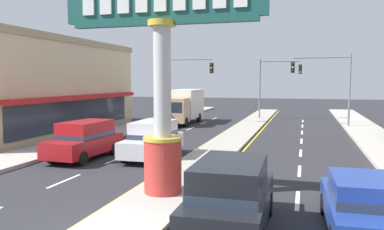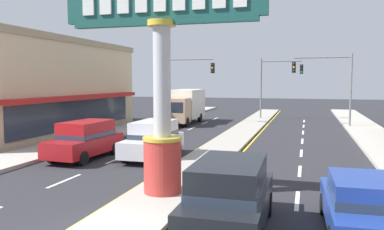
% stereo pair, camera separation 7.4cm
% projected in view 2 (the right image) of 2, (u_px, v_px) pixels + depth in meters
% --- Properties ---
extents(median_strip, '(2.31, 52.00, 0.14)m').
position_uv_depth(median_strip, '(235.00, 137.00, 26.70)').
color(median_strip, '#A39E93').
rests_on(median_strip, ground).
extents(sidewalk_left, '(2.87, 60.00, 0.18)m').
position_uv_depth(sidewalk_left, '(101.00, 136.00, 27.40)').
color(sidewalk_left, '#ADA89E').
rests_on(sidewalk_left, ground).
extents(lane_markings, '(9.05, 52.00, 0.01)m').
position_uv_depth(lane_markings, '(231.00, 141.00, 25.41)').
color(lane_markings, silver).
rests_on(lane_markings, ground).
extents(district_sign, '(6.98, 1.35, 7.11)m').
position_uv_depth(district_sign, '(162.00, 89.00, 13.02)').
color(district_sign, '#B7332D').
rests_on(district_sign, median_strip).
extents(storefront_left, '(9.94, 18.49, 7.07)m').
position_uv_depth(storefront_left, '(28.00, 86.00, 29.60)').
color(storefront_left, beige).
rests_on(storefront_left, ground).
extents(traffic_light_left_side, '(4.86, 0.46, 6.20)m').
position_uv_depth(traffic_light_left_side, '(183.00, 78.00, 35.90)').
color(traffic_light_left_side, slate).
rests_on(traffic_light_left_side, ground).
extents(traffic_light_right_side, '(4.86, 0.46, 6.20)m').
position_uv_depth(traffic_light_right_side, '(329.00, 77.00, 32.53)').
color(traffic_light_right_side, slate).
rests_on(traffic_light_right_side, ground).
extents(traffic_light_median_far, '(4.20, 0.46, 6.20)m').
position_uv_depth(traffic_light_median_far, '(276.00, 78.00, 39.13)').
color(traffic_light_median_far, slate).
rests_on(traffic_light_median_far, ground).
extents(suv_near_right_lane, '(2.01, 4.62, 1.90)m').
position_uv_depth(suv_near_right_lane, '(153.00, 139.00, 19.83)').
color(suv_near_right_lane, silver).
rests_on(suv_near_right_lane, ground).
extents(sedan_far_right_lane, '(1.96, 4.36, 1.53)m').
position_uv_depth(sedan_far_right_lane, '(362.00, 205.00, 9.92)').
color(sedan_far_right_lane, navy).
rests_on(sedan_far_right_lane, ground).
extents(suv_near_left_lane, '(2.04, 4.64, 1.90)m').
position_uv_depth(suv_near_left_lane, '(230.00, 195.00, 10.14)').
color(suv_near_left_lane, black).
rests_on(suv_near_left_lane, ground).
extents(suv_mid_left_lane, '(2.13, 4.68, 1.90)m').
position_uv_depth(suv_mid_left_lane, '(85.00, 139.00, 19.75)').
color(suv_mid_left_lane, maroon).
rests_on(suv_mid_left_lane, ground).
extents(box_truck_far_left_oncoming, '(2.33, 6.94, 3.12)m').
position_uv_depth(box_truck_far_left_oncoming, '(185.00, 105.00, 35.89)').
color(box_truck_far_left_oncoming, tan).
rests_on(box_truck_far_left_oncoming, ground).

